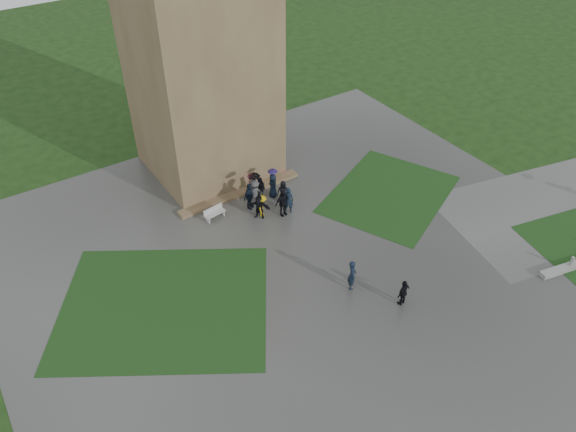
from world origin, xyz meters
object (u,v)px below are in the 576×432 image
tower (199,46)px  bench (214,213)px  pedestrian_near (403,292)px  pedestrian_mid (352,275)px

tower → bench: tower is taller
tower → pedestrian_near: size_ratio=10.92×
pedestrian_mid → tower: bearing=39.0°
bench → pedestrian_mid: size_ratio=0.78×
tower → pedestrian_near: bearing=-82.7°
bench → tower: bearing=56.9°
tower → bench: 10.66m
pedestrian_mid → pedestrian_near: (1.52, -2.47, -0.13)m
tower → pedestrian_mid: bearing=-87.1°
bench → pedestrian_mid: 10.33m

